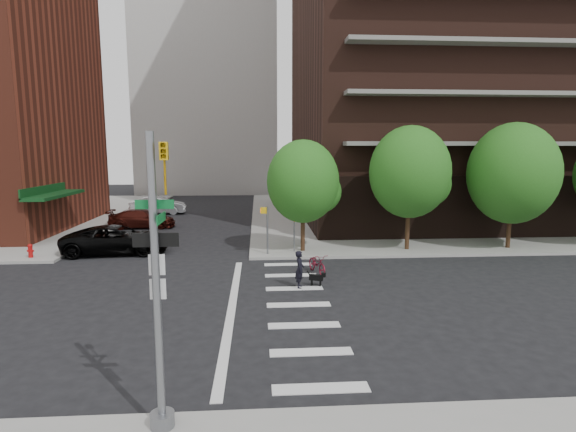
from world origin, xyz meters
TOP-DOWN VIEW (x-y plane):
  - ground at (0.00, 0.00)m, footprint 120.00×120.00m
  - sidewalk_ne at (20.50, 23.50)m, footprint 39.00×33.00m
  - crosswalk at (2.21, -0.00)m, footprint 3.85×13.00m
  - tree_a at (4.00, 8.50)m, footprint 4.00×4.00m
  - tree_b at (10.00, 8.50)m, footprint 4.50×4.50m
  - tree_c at (16.00, 8.50)m, footprint 5.00×5.00m
  - traffic_signal at (-0.47, -7.49)m, footprint 0.90×0.75m
  - pedestrian_signal at (2.32, 7.92)m, footprint 2.18×0.67m
  - fire_hydrant at (-10.50, 7.80)m, footprint 0.24×0.24m
  - parked_car_black at (-6.44, 9.10)m, footprint 3.10×5.91m
  - parked_car_maroon at (-7.12, 17.46)m, footprint 2.16×4.89m
  - parked_car_silver at (-7.50, 24.71)m, footprint 1.97×4.96m
  - scooter at (4.27, 4.27)m, footprint 1.12×1.94m
  - dog_walker at (3.23, 2.11)m, footprint 0.63×0.46m
  - dog at (4.00, 2.30)m, footprint 0.72×0.39m

SIDE VIEW (x-z plane):
  - ground at x=0.00m, z-range 0.00..0.00m
  - crosswalk at x=2.21m, z-range 0.00..0.01m
  - sidewalk_ne at x=20.50m, z-range 0.00..0.15m
  - dog at x=4.00m, z-range 0.08..0.68m
  - scooter at x=4.27m, z-range 0.00..0.96m
  - fire_hydrant at x=-10.50m, z-range 0.19..0.92m
  - parked_car_maroon at x=-7.12m, z-range 0.00..1.40m
  - parked_car_black at x=-6.44m, z-range 0.00..1.59m
  - dog_walker at x=3.23m, z-range 0.00..1.60m
  - parked_car_silver at x=-7.50m, z-range 0.00..1.61m
  - pedestrian_signal at x=2.32m, z-range 0.55..3.15m
  - traffic_signal at x=-0.47m, z-range -0.30..5.70m
  - tree_a at x=4.00m, z-range 1.09..6.99m
  - tree_c at x=16.00m, z-range 1.05..7.85m
  - tree_b at x=10.00m, z-range 1.22..7.87m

